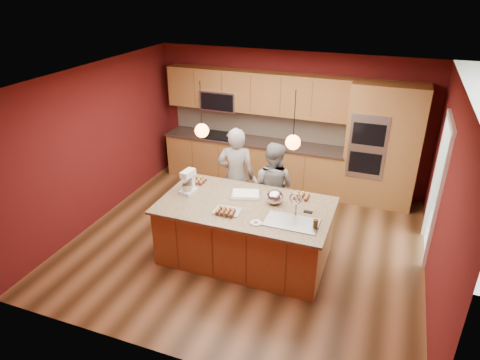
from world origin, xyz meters
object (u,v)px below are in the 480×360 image
at_px(island, 246,231).
at_px(person_right, 272,187).
at_px(mixing_bowl, 275,197).
at_px(person_left, 236,177).
at_px(stand_mixer, 188,183).

height_order(island, person_right, person_right).
relative_size(person_right, mixing_bowl, 6.12).
bearing_deg(mixing_bowl, island, -153.39).
xyz_separation_m(person_left, stand_mixer, (-0.43, -0.91, 0.22)).
xyz_separation_m(person_left, mixing_bowl, (0.91, -0.78, 0.16)).
distance_m(island, stand_mixer, 1.15).
relative_size(person_left, mixing_bowl, 6.79).
xyz_separation_m(island, person_right, (0.12, 0.97, 0.31)).
relative_size(person_right, stand_mixer, 4.23).
bearing_deg(island, person_right, 82.97).
xyz_separation_m(person_right, stand_mixer, (-1.09, -0.91, 0.31)).
bearing_deg(mixing_bowl, stand_mixer, -174.32).
height_order(person_right, mixing_bowl, person_right).
xyz_separation_m(person_right, mixing_bowl, (0.26, -0.78, 0.25)).
distance_m(person_right, mixing_bowl, 0.86).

